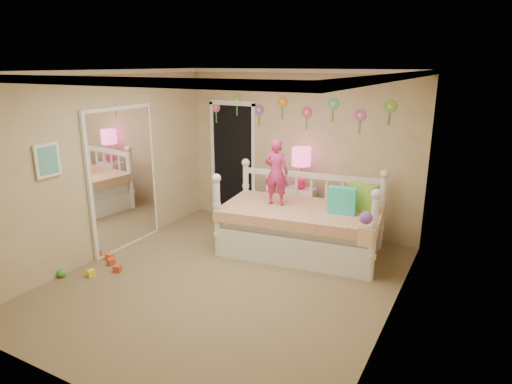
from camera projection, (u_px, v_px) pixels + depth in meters
The scene contains 18 objects.
floor at pixel (227, 281), 5.66m from camera, with size 4.00×4.50×0.01m, color #7F684C.
ceiling at pixel (223, 71), 4.94m from camera, with size 4.00×4.50×0.01m, color white.
back_wall at pixel (299, 152), 7.20m from camera, with size 4.00×0.01×2.60m, color tan.
left_wall at pixel (104, 166), 6.21m from camera, with size 0.01×4.50×2.60m, color tan.
right_wall at pixel (396, 208), 4.39m from camera, with size 0.01×4.50×2.60m, color tan.
crown_molding at pixel (223, 74), 4.95m from camera, with size 4.00×4.50×0.06m, color white, non-canonical shape.
daybed at pixel (301, 212), 6.38m from camera, with size 2.28×1.23×1.24m, color white, non-canonical shape.
pillow_turquoise at pixel (342, 201), 6.04m from camera, with size 0.38×0.13×0.38m, color #28CCC9.
pillow_lime at pixel (362, 198), 6.16m from camera, with size 0.41×0.15×0.38m, color #83C13B.
child at pixel (276, 172), 6.36m from camera, with size 0.35×0.23×0.97m, color #CC2E73.
nightstand at pixel (300, 211), 7.20m from camera, with size 0.45×0.34×0.75m, color white.
table_lamp at pixel (301, 162), 6.97m from camera, with size 0.30×0.30×0.67m.
closet_doorway at pixel (233, 160), 7.83m from camera, with size 0.90×0.04×2.07m, color black.
flower_decals at pixel (294, 112), 7.05m from camera, with size 3.40×0.02×0.50m, color #B2668C, non-canonical shape.
mirror_closet at pixel (123, 178), 6.52m from camera, with size 0.07×1.30×2.10m, color white.
wall_picture at pixel (47, 160), 5.37m from camera, with size 0.05×0.34×0.42m, color white.
hanging_bag at pixel (365, 230), 5.32m from camera, with size 0.20×0.16×0.36m, color beige, non-canonical shape.
toy_scatter at pixel (96, 265), 6.00m from camera, with size 0.80×1.30×0.11m, color #996666, non-canonical shape.
Camera 1 is at (2.76, -4.33, 2.68)m, focal length 31.07 mm.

